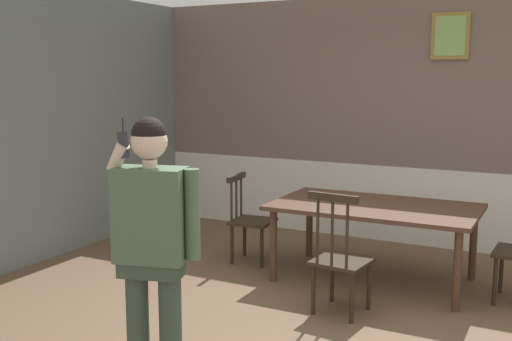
{
  "coord_description": "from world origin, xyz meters",
  "views": [
    {
      "loc": [
        1.52,
        -4.12,
        1.92
      ],
      "look_at": [
        -0.39,
        -0.46,
        1.28
      ],
      "focal_mm": 43.03,
      "sensor_mm": 36.0,
      "label": 1
    }
  ],
  "objects": [
    {
      "name": "person_figure",
      "position": [
        -0.69,
        -1.23,
        0.97
      ],
      "size": [
        0.56,
        0.34,
        1.68
      ],
      "rotation": [
        0.0,
        0.0,
        3.42
      ],
      "color": "#3A493A",
      "rests_on": "ground_plane"
    },
    {
      "name": "room_left_partition",
      "position": [
        -3.39,
        -0.01,
        1.41
      ],
      "size": [
        0.13,
        5.67,
        2.82
      ],
      "color": "slate",
      "rests_on": "ground_plane"
    },
    {
      "name": "chair_by_doorway",
      "position": [
        -0.08,
        0.42,
        0.47
      ],
      "size": [
        0.46,
        0.46,
        1.02
      ],
      "rotation": [
        0.0,
        0.0,
        -0.1
      ],
      "color": "#2D2319",
      "rests_on": "ground_plane"
    },
    {
      "name": "dining_table",
      "position": [
        -0.09,
        1.35,
        0.66
      ],
      "size": [
        1.87,
        1.1,
        0.73
      ],
      "rotation": [
        0.0,
        0.0,
        0.01
      ],
      "color": "#4C3323",
      "rests_on": "ground_plane"
    },
    {
      "name": "room_back_partition",
      "position": [
        0.0,
        2.84,
        1.36
      ],
      "size": [
        6.79,
        0.17,
        2.82
      ],
      "color": "#756056",
      "rests_on": "ground_plane"
    },
    {
      "name": "ground_plane",
      "position": [
        0.0,
        0.0,
        0.0
      ],
      "size": [
        7.47,
        7.47,
        0.0
      ],
      "primitive_type": "plane",
      "color": "brown"
    },
    {
      "name": "chair_at_table_head",
      "position": [
        -1.41,
        1.34,
        0.45
      ],
      "size": [
        0.45,
        0.45,
        0.91
      ],
      "rotation": [
        0.0,
        0.0,
        4.81
      ],
      "color": "#2D2319",
      "rests_on": "ground_plane"
    }
  ]
}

